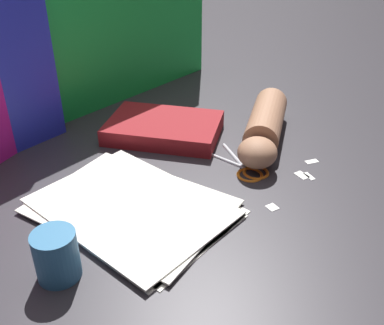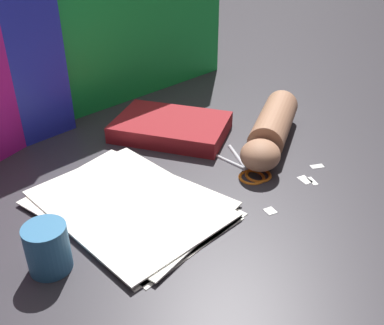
# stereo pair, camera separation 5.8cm
# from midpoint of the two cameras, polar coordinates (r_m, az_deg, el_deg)

# --- Properties ---
(ground_plane) EXTENTS (6.00, 6.00, 0.00)m
(ground_plane) POSITION_cam_midpoint_polar(r_m,az_deg,el_deg) (0.91, -3.05, -4.32)
(ground_plane) COLOR #2D2B30
(backdrop_panel_center) EXTENTS (0.83, 0.19, 0.36)m
(backdrop_panel_center) POSITION_cam_midpoint_polar(r_m,az_deg,el_deg) (1.11, -22.82, 10.74)
(backdrop_panel_center) COLOR #D81E9E
(backdrop_panel_center) RESTS_ON ground_plane
(backdrop_panel_right) EXTENTS (0.69, 0.09, 0.43)m
(backdrop_panel_right) POSITION_cam_midpoint_polar(r_m,az_deg,el_deg) (1.30, -10.66, 16.79)
(backdrop_panel_right) COLOR green
(backdrop_panel_right) RESTS_ON ground_plane
(paper_stack) EXTENTS (0.30, 0.38, 0.01)m
(paper_stack) POSITION_cam_midpoint_polar(r_m,az_deg,el_deg) (0.88, -9.41, -5.65)
(paper_stack) COLOR white
(paper_stack) RESTS_ON ground_plane
(book_closed) EXTENTS (0.28, 0.32, 0.04)m
(book_closed) POSITION_cam_midpoint_polar(r_m,az_deg,el_deg) (1.13, -5.07, 4.37)
(book_closed) COLOR maroon
(book_closed) RESTS_ON ground_plane
(scissors) EXTENTS (0.13, 0.18, 0.01)m
(scissors) POSITION_cam_midpoint_polar(r_m,az_deg,el_deg) (0.99, 5.16, -0.66)
(scissors) COLOR silver
(scissors) RESTS_ON ground_plane
(hand_forearm) EXTENTS (0.34, 0.20, 0.08)m
(hand_forearm) POSITION_cam_midpoint_polar(r_m,az_deg,el_deg) (1.09, 7.65, 4.39)
(hand_forearm) COLOR #A87556
(hand_forearm) RESTS_ON ground_plane
(paper_scrap_near) EXTENTS (0.03, 0.03, 0.00)m
(paper_scrap_near) POSITION_cam_midpoint_polar(r_m,az_deg,el_deg) (0.99, 13.05, -1.71)
(paper_scrap_near) COLOR white
(paper_scrap_near) RESTS_ON ground_plane
(paper_scrap_mid) EXTENTS (0.03, 0.04, 0.00)m
(paper_scrap_mid) POSITION_cam_midpoint_polar(r_m,az_deg,el_deg) (0.99, 12.15, -1.60)
(paper_scrap_mid) COLOR white
(paper_scrap_mid) RESTS_ON ground_plane
(paper_scrap_far) EXTENTS (0.03, 0.03, 0.00)m
(paper_scrap_far) POSITION_cam_midpoint_polar(r_m,az_deg,el_deg) (1.05, 13.45, 0.11)
(paper_scrap_far) COLOR white
(paper_scrap_far) RESTS_ON ground_plane
(paper_scrap_side) EXTENTS (0.03, 0.03, 0.00)m
(paper_scrap_side) POSITION_cam_midpoint_polar(r_m,az_deg,el_deg) (0.88, 8.30, -5.66)
(paper_scrap_side) COLOR white
(paper_scrap_side) RESTS_ON ground_plane
(mug) EXTENTS (0.07, 0.07, 0.08)m
(mug) POSITION_cam_midpoint_polar(r_m,az_deg,el_deg) (0.75, -19.03, -11.15)
(mug) COLOR teal
(mug) RESTS_ON ground_plane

